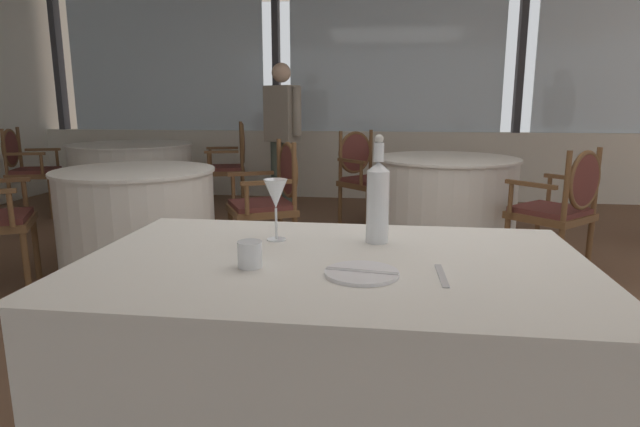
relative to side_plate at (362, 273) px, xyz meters
name	(u,v)px	position (x,y,z in m)	size (l,w,h in m)	color
ground_plane	(389,351)	(0.09, 1.11, -0.77)	(14.90, 14.90, 0.00)	brown
window_wall_far	(394,107)	(0.09, 5.41, 0.38)	(9.48, 0.14, 2.89)	silver
foreground_table	(333,379)	(-0.09, 0.13, -0.39)	(1.48, 0.93, 0.77)	silver
side_plate	(362,273)	(0.00, 0.00, 0.00)	(0.20, 0.20, 0.01)	white
butter_knife	(362,271)	(0.00, 0.00, 0.01)	(0.19, 0.02, 0.00)	silver
dinner_fork	(442,276)	(0.21, 0.02, 0.00)	(0.18, 0.02, 0.00)	silver
water_bottle	(378,199)	(0.03, 0.34, 0.14)	(0.07, 0.07, 0.35)	white
wine_glass	(276,195)	(-0.30, 0.33, 0.15)	(0.08, 0.08, 0.20)	white
water_tumbler	(250,254)	(-0.31, 0.03, 0.03)	(0.07, 0.07, 0.07)	white
background_table_0	(133,178)	(-2.77, 4.14, -0.39)	(1.33, 1.33, 0.77)	silver
dining_chair_0_0	(26,164)	(-3.81, 3.83, -0.21)	(0.57, 0.62, 0.95)	brown
dining_chair_0_1	(232,159)	(-1.72, 4.46, -0.19)	(0.57, 0.62, 0.99)	brown
background_table_1	(138,224)	(-1.67, 2.04, -0.39)	(1.08, 1.08, 0.77)	silver
dining_chair_1_1	(272,193)	(-0.81, 2.49, -0.23)	(0.62, 0.65, 0.93)	brown
background_table_2	(444,203)	(0.53, 3.12, -0.39)	(1.19, 1.19, 0.77)	silver
dining_chair_2_0	(563,203)	(1.25, 2.41, -0.23)	(0.66, 0.66, 0.92)	brown
dining_chair_2_1	(363,171)	(-0.20, 3.85, -0.22)	(0.66, 0.66, 0.94)	brown
diner_person_1	(282,130)	(-1.11, 4.33, 0.15)	(0.46, 0.36, 1.62)	#424C42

